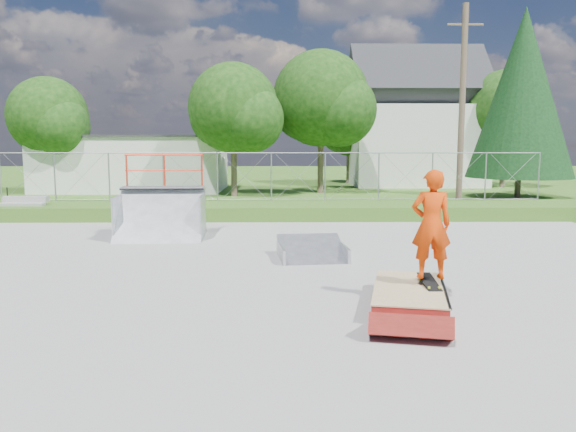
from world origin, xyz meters
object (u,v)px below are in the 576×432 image
Objects in this scene: quarter_pipe at (160,197)px; grind_box at (409,297)px; flat_bank_ramp at (312,250)px; skater at (431,229)px.

grind_box is at bearing -54.53° from quarter_pipe.
quarter_pipe is at bearing 140.90° from grind_box.
flat_bank_ramp is at bearing -39.06° from quarter_pipe.
quarter_pipe reaches higher than grind_box.
flat_bank_ramp is at bearing 121.72° from grind_box.
quarter_pipe reaches higher than skater.
skater is (5.65, -6.52, 0.09)m from quarter_pipe.
flat_bank_ramp is at bearing -63.73° from skater.
quarter_pipe is 8.62m from skater.
skater is (0.34, 0.11, 1.07)m from grind_box.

